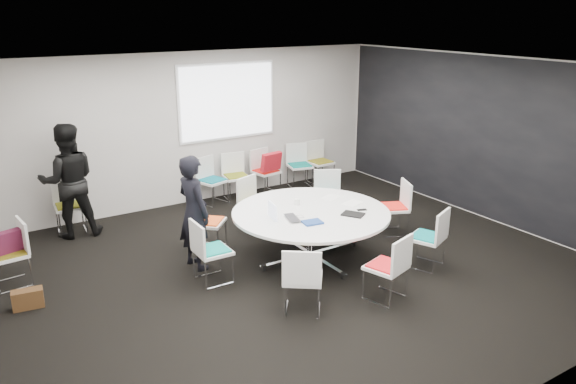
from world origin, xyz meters
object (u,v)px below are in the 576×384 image
conference_table (311,223)px  chair_ring_f (302,291)px  chair_ring_g (386,279)px  maroon_bag (6,242)px  laptop (296,218)px  chair_ring_h (427,249)px  chair_ring_a (393,217)px  chair_back_b (236,185)px  chair_ring_c (256,213)px  person_back (68,181)px  chair_back_d (300,174)px  person_main (194,212)px  chair_ring_e (212,263)px  brown_bag (28,299)px  chair_ring_d (208,233)px  chair_spare_left (12,266)px  cup (297,202)px  chair_ring_b (328,206)px  chair_person_back (71,216)px  chair_back_e (320,170)px  chair_back_a (212,189)px  chair_back_c (266,180)px

conference_table → chair_ring_f: (-0.97, -1.23, -0.27)m
chair_ring_g → maroon_bag: (-3.94, 2.95, 0.34)m
laptop → chair_ring_h: bearing=-107.9°
chair_ring_a → chair_back_b: same height
chair_ring_c → person_back: size_ratio=0.48×
maroon_bag → chair_back_d: bearing=15.7°
chair_back_d → person_main: bearing=49.1°
chair_ring_e → brown_bag: (-2.22, 0.58, -0.16)m
chair_ring_d → chair_ring_a: bearing=113.7°
chair_spare_left → cup: 4.00m
person_back → brown_bag: person_back is taller
chair_spare_left → person_main: 2.48m
chair_ring_c → chair_ring_e: (-1.43, -1.35, 0.00)m
chair_ring_b → maroon_bag: size_ratio=2.20×
brown_bag → chair_ring_e: bearing=-14.6°
chair_ring_f → chair_back_d: size_ratio=1.00×
chair_ring_f → maroon_bag: size_ratio=2.20×
chair_ring_e → chair_person_back: (-1.20, 2.88, 0.00)m
conference_table → chair_spare_left: chair_spare_left is taller
chair_ring_b → maroon_bag: chair_ring_b is taller
chair_person_back → laptop: (2.39, -3.09, 0.47)m
chair_ring_e → cup: (1.54, 0.27, 0.50)m
chair_ring_h → maroon_bag: chair_ring_h is taller
conference_table → chair_ring_h: (1.22, -1.14, -0.27)m
chair_person_back → chair_ring_a: bearing=151.2°
chair_person_back → person_main: 2.67m
person_main → chair_ring_c: bearing=-70.1°
chair_ring_f → chair_ring_h: 2.19m
chair_back_e → person_back: size_ratio=0.48×
chair_back_a → chair_back_d: same height
chair_ring_g → brown_bag: 4.45m
chair_ring_b → person_main: size_ratio=0.54×
chair_ring_d → chair_ring_f: same height
chair_ring_a → cup: size_ratio=9.78×
conference_table → maroon_bag: (-3.85, 1.41, 0.07)m
chair_ring_d → chair_person_back: 2.46m
chair_ring_a → laptop: size_ratio=2.45×
chair_person_back → maroon_bag: size_ratio=2.20×
chair_ring_c → chair_back_c: bearing=-144.6°
chair_ring_h → chair_back_b: 4.24m
conference_table → chair_back_e: 3.81m
chair_back_e → person_back: bearing=0.5°
conference_table → chair_back_e: (2.33, 3.00, -0.27)m
conference_table → maroon_bag: bearing=159.8°
chair_person_back → chair_spare_left: bearing=59.2°
chair_ring_d → chair_spare_left: (-2.69, 0.33, 0.00)m
chair_back_d → maroon_bag: (-5.65, -1.59, 0.34)m
person_main → chair_ring_b: bearing=-89.8°
conference_table → laptop: laptop is taller
chair_ring_b → chair_back_e: size_ratio=1.00×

